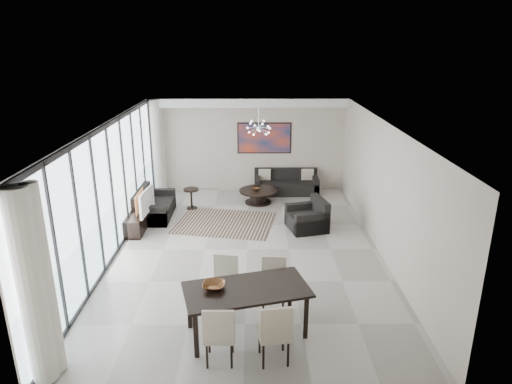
{
  "coord_description": "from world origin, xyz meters",
  "views": [
    {
      "loc": [
        0.14,
        -9.47,
        4.6
      ],
      "look_at": [
        0.21,
        0.42,
        1.25
      ],
      "focal_mm": 32.0,
      "sensor_mm": 36.0,
      "label": 1
    }
  ],
  "objects_px": {
    "television": "(143,201)",
    "dining_table": "(247,293)",
    "sofa_main": "(286,185)",
    "tv_console": "(138,220)",
    "coffee_table": "(258,195)"
  },
  "relations": [
    {
      "from": "television",
      "to": "dining_table",
      "type": "relative_size",
      "value": 0.49
    },
    {
      "from": "sofa_main",
      "to": "dining_table",
      "type": "height_order",
      "value": "dining_table"
    },
    {
      "from": "sofa_main",
      "to": "dining_table",
      "type": "xyz_separation_m",
      "value": [
        -1.15,
        -7.16,
        0.5
      ]
    },
    {
      "from": "coffee_table",
      "to": "television",
      "type": "distance_m",
      "value": 3.54
    },
    {
      "from": "television",
      "to": "tv_console",
      "type": "bearing_deg",
      "value": 76.43
    },
    {
      "from": "television",
      "to": "coffee_table",
      "type": "bearing_deg",
      "value": -51.16
    },
    {
      "from": "coffee_table",
      "to": "tv_console",
      "type": "height_order",
      "value": "tv_console"
    },
    {
      "from": "dining_table",
      "to": "television",
      "type": "bearing_deg",
      "value": 121.6
    },
    {
      "from": "coffee_table",
      "to": "dining_table",
      "type": "distance_m",
      "value": 6.28
    },
    {
      "from": "sofa_main",
      "to": "television",
      "type": "bearing_deg",
      "value": -142.68
    },
    {
      "from": "sofa_main",
      "to": "dining_table",
      "type": "relative_size",
      "value": 0.91
    },
    {
      "from": "sofa_main",
      "to": "tv_console",
      "type": "relative_size",
      "value": 1.37
    },
    {
      "from": "tv_console",
      "to": "dining_table",
      "type": "relative_size",
      "value": 0.67
    },
    {
      "from": "dining_table",
      "to": "tv_console",
      "type": "bearing_deg",
      "value": 122.81
    },
    {
      "from": "television",
      "to": "dining_table",
      "type": "height_order",
      "value": "television"
    }
  ]
}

